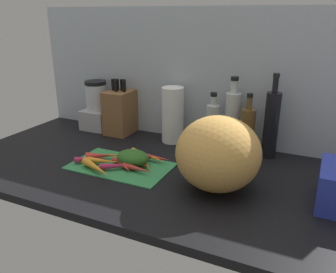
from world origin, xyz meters
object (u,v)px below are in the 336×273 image
at_px(carrot_10, 103,161).
at_px(knife_block, 120,112).
at_px(carrot_11, 124,166).
at_px(bottle_1, 232,120).
at_px(blender_appliance, 97,108).
at_px(paper_towel_roll, 173,115).
at_px(carrot_5, 91,159).
at_px(carrot_4, 119,166).
at_px(carrot_8, 131,163).
at_px(carrot_7, 107,156).
at_px(cutting_board, 121,166).
at_px(carrot_1, 99,156).
at_px(carrot_9, 138,169).
at_px(winter_squash, 218,154).
at_px(carrot_6, 153,157).
at_px(carrot_3, 96,168).
at_px(carrot_0, 144,161).
at_px(bottle_2, 247,131).
at_px(bottle_3, 271,124).
at_px(carrot_2, 148,156).
at_px(bottle_0, 212,125).

xyz_separation_m(carrot_10, knife_block, (-0.16, 0.37, 0.09)).
relative_size(carrot_11, bottle_1, 0.35).
distance_m(blender_appliance, paper_towel_roll, 0.43).
height_order(carrot_5, carrot_10, carrot_10).
height_order(carrot_4, carrot_8, same).
bearing_deg(paper_towel_roll, carrot_7, -115.98).
distance_m(cutting_board, carrot_8, 0.05).
relative_size(carrot_1, carrot_11, 0.88).
xyz_separation_m(carrot_8, paper_towel_roll, (0.02, 0.34, 0.11)).
bearing_deg(paper_towel_roll, carrot_1, -117.23).
distance_m(carrot_9, blender_appliance, 0.60).
bearing_deg(winter_squash, carrot_8, 177.58).
height_order(cutting_board, bottle_1, bottle_1).
height_order(carrot_6, bottle_1, bottle_1).
distance_m(knife_block, paper_towel_roll, 0.29).
relative_size(carrot_4, blender_appliance, 0.59).
height_order(cutting_board, carrot_4, carrot_4).
bearing_deg(paper_towel_roll, carrot_3, -104.54).
bearing_deg(carrot_11, carrot_1, 167.76).
relative_size(carrot_5, bottle_1, 0.39).
bearing_deg(cutting_board, paper_towel_roll, 78.93).
bearing_deg(carrot_8, carrot_0, 42.95).
bearing_deg(cutting_board, blender_appliance, 135.66).
height_order(carrot_0, bottle_2, bottle_2).
bearing_deg(winter_squash, bottle_3, 72.56).
bearing_deg(carrot_7, cutting_board, -19.84).
height_order(carrot_0, carrot_4, carrot_4).
xyz_separation_m(carrot_3, winter_squash, (0.44, 0.09, 0.10)).
height_order(carrot_11, bottle_3, bottle_3).
relative_size(carrot_8, carrot_9, 1.27).
bearing_deg(bottle_1, carrot_3, -129.65).
relative_size(carrot_3, carrot_6, 1.13).
height_order(carrot_2, carrot_10, carrot_2).
relative_size(carrot_11, bottle_3, 0.32).
bearing_deg(carrot_10, carrot_6, 35.58).
xyz_separation_m(winter_squash, bottle_1, (-0.06, 0.38, 0.01)).
height_order(carrot_3, bottle_0, bottle_0).
bearing_deg(bottle_2, carrot_0, -138.11).
height_order(cutting_board, carrot_0, carrot_0).
bearing_deg(carrot_7, carrot_8, -9.83).
bearing_deg(carrot_6, bottle_0, 58.78).
height_order(carrot_0, carrot_8, carrot_8).
bearing_deg(carrot_3, carrot_0, 47.16).
height_order(blender_appliance, bottle_3, bottle_3).
height_order(carrot_10, blender_appliance, blender_appliance).
distance_m(winter_squash, bottle_2, 0.35).
bearing_deg(bottle_0, carrot_0, -119.45).
height_order(cutting_board, winter_squash, winter_squash).
xyz_separation_m(carrot_7, bottle_3, (0.59, 0.32, 0.12)).
distance_m(carrot_8, paper_towel_roll, 0.36).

